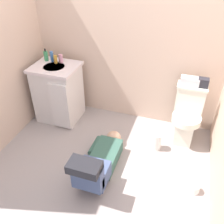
{
  "coord_description": "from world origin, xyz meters",
  "views": [
    {
      "loc": [
        0.8,
        -1.94,
        2.21
      ],
      "look_at": [
        0.01,
        0.42,
        0.45
      ],
      "focal_mm": 39.87,
      "sensor_mm": 36.0,
      "label": 1
    }
  ],
  "objects_px": {
    "bottle_pink": "(61,59)",
    "bottle_blue": "(52,57)",
    "toilet": "(187,115)",
    "tissue_box": "(190,81)",
    "toilet_paper_roll": "(194,188)",
    "soap_dispenser": "(46,56)",
    "faucet": "(59,58)",
    "paper_towel_roll": "(157,142)",
    "toiletry_bag": "(203,83)",
    "vanity_cabinet": "(58,92)",
    "bottle_amber": "(55,59)",
    "person_plumber": "(99,162)"
  },
  "relations": [
    {
      "from": "vanity_cabinet",
      "to": "bottle_blue",
      "type": "distance_m",
      "value": 0.5
    },
    {
      "from": "toilet",
      "to": "faucet",
      "type": "height_order",
      "value": "faucet"
    },
    {
      "from": "toiletry_bag",
      "to": "person_plumber",
      "type": "bearing_deg",
      "value": -133.07
    },
    {
      "from": "tissue_box",
      "to": "bottle_blue",
      "type": "height_order",
      "value": "bottle_blue"
    },
    {
      "from": "bottle_pink",
      "to": "vanity_cabinet",
      "type": "bearing_deg",
      "value": -104.39
    },
    {
      "from": "soap_dispenser",
      "to": "bottle_pink",
      "type": "xyz_separation_m",
      "value": [
        0.23,
        -0.0,
        -0.01
      ]
    },
    {
      "from": "faucet",
      "to": "bottle_blue",
      "type": "distance_m",
      "value": 0.1
    },
    {
      "from": "toilet",
      "to": "toiletry_bag",
      "type": "xyz_separation_m",
      "value": [
        0.1,
        0.09,
        0.44
      ]
    },
    {
      "from": "bottle_blue",
      "to": "bottle_pink",
      "type": "height_order",
      "value": "bottle_blue"
    },
    {
      "from": "toilet",
      "to": "toilet_paper_roll",
      "type": "height_order",
      "value": "toilet"
    },
    {
      "from": "faucet",
      "to": "soap_dispenser",
      "type": "height_order",
      "value": "soap_dispenser"
    },
    {
      "from": "toilet",
      "to": "tissue_box",
      "type": "relative_size",
      "value": 3.41
    },
    {
      "from": "soap_dispenser",
      "to": "bottle_pink",
      "type": "bearing_deg",
      "value": -0.08
    },
    {
      "from": "bottle_amber",
      "to": "bottle_pink",
      "type": "xyz_separation_m",
      "value": [
        0.06,
        0.04,
        0.0
      ]
    },
    {
      "from": "paper_towel_roll",
      "to": "toilet_paper_roll",
      "type": "distance_m",
      "value": 0.73
    },
    {
      "from": "bottle_blue",
      "to": "bottle_amber",
      "type": "distance_m",
      "value": 0.08
    },
    {
      "from": "tissue_box",
      "to": "paper_towel_roll",
      "type": "height_order",
      "value": "tissue_box"
    },
    {
      "from": "toilet",
      "to": "soap_dispenser",
      "type": "xyz_separation_m",
      "value": [
        -1.95,
        0.04,
        0.52
      ]
    },
    {
      "from": "vanity_cabinet",
      "to": "soap_dispenser",
      "type": "relative_size",
      "value": 4.94
    },
    {
      "from": "soap_dispenser",
      "to": "bottle_amber",
      "type": "distance_m",
      "value": 0.17
    },
    {
      "from": "faucet",
      "to": "bottle_pink",
      "type": "height_order",
      "value": "bottle_pink"
    },
    {
      "from": "person_plumber",
      "to": "paper_towel_roll",
      "type": "bearing_deg",
      "value": 48.06
    },
    {
      "from": "person_plumber",
      "to": "bottle_amber",
      "type": "height_order",
      "value": "bottle_amber"
    },
    {
      "from": "toilet",
      "to": "bottle_pink",
      "type": "xyz_separation_m",
      "value": [
        -1.73,
        0.04,
        0.51
      ]
    },
    {
      "from": "bottle_amber",
      "to": "bottle_pink",
      "type": "bearing_deg",
      "value": 33.75
    },
    {
      "from": "tissue_box",
      "to": "paper_towel_roll",
      "type": "distance_m",
      "value": 0.84
    },
    {
      "from": "toilet",
      "to": "bottle_amber",
      "type": "xyz_separation_m",
      "value": [
        -1.79,
        0.0,
        0.51
      ]
    },
    {
      "from": "bottle_blue",
      "to": "toiletry_bag",
      "type": "bearing_deg",
      "value": 1.67
    },
    {
      "from": "soap_dispenser",
      "to": "bottle_amber",
      "type": "xyz_separation_m",
      "value": [
        0.17,
        -0.04,
        -0.01
      ]
    },
    {
      "from": "bottle_pink",
      "to": "bottle_blue",
      "type": "bearing_deg",
      "value": -176.36
    },
    {
      "from": "tissue_box",
      "to": "toiletry_bag",
      "type": "bearing_deg",
      "value": 0.0
    },
    {
      "from": "faucet",
      "to": "toiletry_bag",
      "type": "xyz_separation_m",
      "value": [
        1.87,
        0.03,
        -0.06
      ]
    },
    {
      "from": "bottle_blue",
      "to": "paper_towel_roll",
      "type": "bearing_deg",
      "value": -12.8
    },
    {
      "from": "toilet_paper_roll",
      "to": "soap_dispenser",
      "type": "bearing_deg",
      "value": 157.57
    },
    {
      "from": "bottle_pink",
      "to": "toiletry_bag",
      "type": "bearing_deg",
      "value": 1.53
    },
    {
      "from": "vanity_cabinet",
      "to": "tissue_box",
      "type": "relative_size",
      "value": 3.73
    },
    {
      "from": "bottle_amber",
      "to": "tissue_box",
      "type": "bearing_deg",
      "value": 2.92
    },
    {
      "from": "paper_towel_roll",
      "to": "bottle_amber",
      "type": "bearing_deg",
      "value": 167.79
    },
    {
      "from": "bottle_blue",
      "to": "paper_towel_roll",
      "type": "height_order",
      "value": "bottle_blue"
    },
    {
      "from": "faucet",
      "to": "toiletry_bag",
      "type": "distance_m",
      "value": 1.87
    },
    {
      "from": "faucet",
      "to": "soap_dispenser",
      "type": "bearing_deg",
      "value": -173.99
    },
    {
      "from": "toilet",
      "to": "soap_dispenser",
      "type": "height_order",
      "value": "soap_dispenser"
    },
    {
      "from": "toilet",
      "to": "person_plumber",
      "type": "bearing_deg",
      "value": -132.39
    },
    {
      "from": "toiletry_bag",
      "to": "faucet",
      "type": "bearing_deg",
      "value": -179.12
    },
    {
      "from": "toilet",
      "to": "toilet_paper_roll",
      "type": "xyz_separation_m",
      "value": [
        0.2,
        -0.84,
        -0.32
      ]
    },
    {
      "from": "vanity_cabinet",
      "to": "tissue_box",
      "type": "distance_m",
      "value": 1.76
    },
    {
      "from": "toilet",
      "to": "bottle_pink",
      "type": "relative_size",
      "value": 6.52
    },
    {
      "from": "faucet",
      "to": "bottle_blue",
      "type": "xyz_separation_m",
      "value": [
        -0.09,
        -0.03,
        0.02
      ]
    },
    {
      "from": "person_plumber",
      "to": "bottle_pink",
      "type": "bearing_deg",
      "value": 132.68
    },
    {
      "from": "bottle_pink",
      "to": "paper_towel_roll",
      "type": "relative_size",
      "value": 0.5
    }
  ]
}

